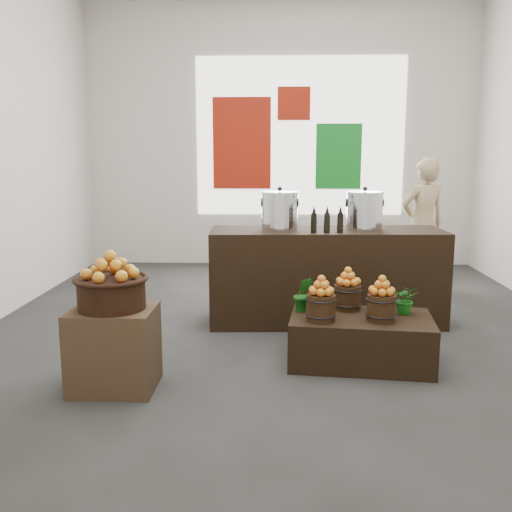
{
  "coord_description": "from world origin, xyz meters",
  "views": [
    {
      "loc": [
        -0.05,
        -5.53,
        1.74
      ],
      "look_at": [
        -0.24,
        -0.4,
        0.82
      ],
      "focal_mm": 40.0,
      "sensor_mm": 36.0,
      "label": 1
    }
  ],
  "objects_px": {
    "display_table": "(361,340)",
    "counter": "(326,276)",
    "shopper": "(423,225)",
    "crate": "(114,349)",
    "wicker_basket": "(112,294)",
    "stock_pot_left": "(280,212)",
    "stock_pot_center": "(364,212)"
  },
  "relations": [
    {
      "from": "crate",
      "to": "display_table",
      "type": "height_order",
      "value": "crate"
    },
    {
      "from": "counter",
      "to": "shopper",
      "type": "relative_size",
      "value": 1.41
    },
    {
      "from": "wicker_basket",
      "to": "stock_pot_center",
      "type": "relative_size",
      "value": 1.34
    },
    {
      "from": "display_table",
      "to": "stock_pot_left",
      "type": "height_order",
      "value": "stock_pot_left"
    },
    {
      "from": "stock_pot_center",
      "to": "display_table",
      "type": "bearing_deg",
      "value": -98.51
    },
    {
      "from": "wicker_basket",
      "to": "stock_pot_left",
      "type": "relative_size",
      "value": 1.34
    },
    {
      "from": "stock_pot_left",
      "to": "shopper",
      "type": "distance_m",
      "value": 2.4
    },
    {
      "from": "display_table",
      "to": "stock_pot_center",
      "type": "relative_size",
      "value": 3.17
    },
    {
      "from": "display_table",
      "to": "stock_pot_center",
      "type": "height_order",
      "value": "stock_pot_center"
    },
    {
      "from": "shopper",
      "to": "crate",
      "type": "bearing_deg",
      "value": 28.29
    },
    {
      "from": "wicker_basket",
      "to": "shopper",
      "type": "bearing_deg",
      "value": 46.99
    },
    {
      "from": "crate",
      "to": "counter",
      "type": "xyz_separation_m",
      "value": [
        1.72,
        1.8,
        0.18
      ]
    },
    {
      "from": "stock_pot_left",
      "to": "shopper",
      "type": "height_order",
      "value": "shopper"
    },
    {
      "from": "crate",
      "to": "shopper",
      "type": "distance_m",
      "value": 4.54
    },
    {
      "from": "wicker_basket",
      "to": "crate",
      "type": "bearing_deg",
      "value": 0.0
    },
    {
      "from": "display_table",
      "to": "counter",
      "type": "relative_size",
      "value": 0.49
    },
    {
      "from": "wicker_basket",
      "to": "stock_pot_left",
      "type": "xyz_separation_m",
      "value": [
        1.24,
        1.78,
        0.43
      ]
    },
    {
      "from": "display_table",
      "to": "shopper",
      "type": "relative_size",
      "value": 0.69
    },
    {
      "from": "counter",
      "to": "stock_pot_center",
      "type": "height_order",
      "value": "stock_pot_center"
    },
    {
      "from": "shopper",
      "to": "wicker_basket",
      "type": "bearing_deg",
      "value": 28.29
    },
    {
      "from": "wicker_basket",
      "to": "shopper",
      "type": "relative_size",
      "value": 0.29
    },
    {
      "from": "crate",
      "to": "stock_pot_center",
      "type": "bearing_deg",
      "value": 40.89
    },
    {
      "from": "stock_pot_center",
      "to": "crate",
      "type": "bearing_deg",
      "value": -139.11
    },
    {
      "from": "counter",
      "to": "stock_pot_left",
      "type": "relative_size",
      "value": 6.47
    },
    {
      "from": "crate",
      "to": "stock_pot_center",
      "type": "height_order",
      "value": "stock_pot_center"
    },
    {
      "from": "stock_pot_center",
      "to": "shopper",
      "type": "height_order",
      "value": "shopper"
    },
    {
      "from": "display_table",
      "to": "shopper",
      "type": "distance_m",
      "value": 3.01
    },
    {
      "from": "wicker_basket",
      "to": "stock_pot_center",
      "type": "bearing_deg",
      "value": 40.89
    },
    {
      "from": "wicker_basket",
      "to": "counter",
      "type": "bearing_deg",
      "value": 46.31
    },
    {
      "from": "stock_pot_center",
      "to": "shopper",
      "type": "relative_size",
      "value": 0.22
    },
    {
      "from": "stock_pot_left",
      "to": "shopper",
      "type": "bearing_deg",
      "value": 39.47
    },
    {
      "from": "stock_pot_left",
      "to": "wicker_basket",
      "type": "bearing_deg",
      "value": -124.76
    }
  ]
}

